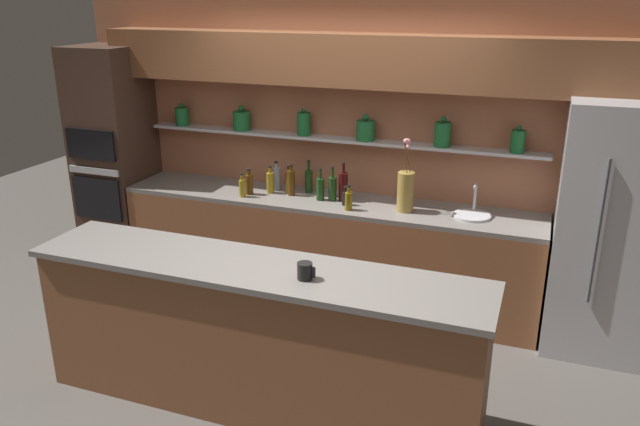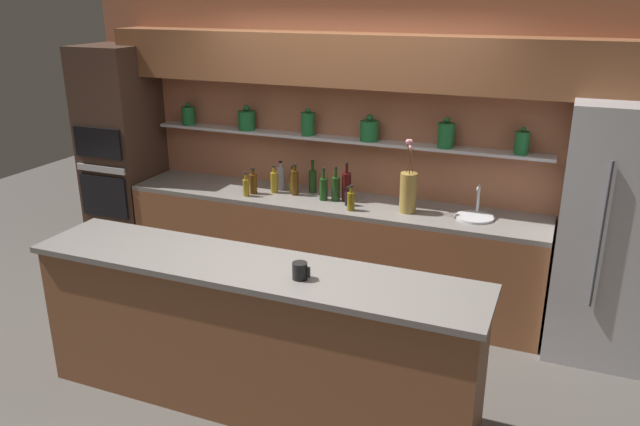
% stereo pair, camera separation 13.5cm
% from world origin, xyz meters
% --- Properties ---
extents(ground_plane, '(12.00, 12.00, 0.00)m').
position_xyz_m(ground_plane, '(0.00, 0.00, 0.00)').
color(ground_plane, '#4C4742').
extents(back_wall_unit, '(5.20, 0.44, 2.60)m').
position_xyz_m(back_wall_unit, '(-0.00, 1.53, 1.55)').
color(back_wall_unit, '#A86647').
rests_on(back_wall_unit, ground_plane).
extents(back_counter_unit, '(3.67, 0.62, 0.92)m').
position_xyz_m(back_counter_unit, '(-0.12, 1.24, 0.46)').
color(back_counter_unit, brown).
rests_on(back_counter_unit, ground_plane).
extents(island_counter, '(2.96, 0.61, 1.02)m').
position_xyz_m(island_counter, '(0.00, -0.41, 0.51)').
color(island_counter, brown).
rests_on(island_counter, ground_plane).
extents(refrigerator, '(0.87, 0.73, 1.91)m').
position_xyz_m(refrigerator, '(2.17, 1.20, 0.96)').
color(refrigerator, '#B7B7BC').
rests_on(refrigerator, ground_plane).
extents(oven_tower, '(0.62, 0.64, 2.15)m').
position_xyz_m(oven_tower, '(-2.29, 1.24, 1.07)').
color(oven_tower, '#3D281E').
rests_on(oven_tower, ground_plane).
extents(flower_vase, '(0.14, 0.18, 0.62)m').
position_xyz_m(flower_vase, '(0.58, 1.19, 1.10)').
color(flower_vase, olive).
rests_on(flower_vase, back_counter_unit).
extents(sink_fixture, '(0.30, 0.30, 0.25)m').
position_xyz_m(sink_fixture, '(1.12, 1.25, 0.94)').
color(sink_fixture, '#B7B7BC').
rests_on(sink_fixture, back_counter_unit).
extents(bottle_wine_0, '(0.07, 0.07, 0.30)m').
position_xyz_m(bottle_wine_0, '(-0.06, 1.25, 1.03)').
color(bottle_wine_0, '#193814').
rests_on(bottle_wine_0, back_counter_unit).
extents(bottle_wine_1, '(0.07, 0.07, 0.28)m').
position_xyz_m(bottle_wine_1, '(-0.17, 1.22, 1.02)').
color(bottle_wine_1, '#193814').
rests_on(bottle_wine_1, back_counter_unit).
extents(bottle_spirit_2, '(0.07, 0.07, 0.23)m').
position_xyz_m(bottle_spirit_2, '(-0.81, 1.16, 1.02)').
color(bottle_spirit_2, '#4C2D0C').
rests_on(bottle_spirit_2, back_counter_unit).
extents(bottle_oil_3, '(0.06, 0.06, 0.24)m').
position_xyz_m(bottle_oil_3, '(-0.50, 1.33, 1.02)').
color(bottle_oil_3, '#47380A').
rests_on(bottle_oil_3, back_counter_unit).
extents(bottle_sauce_4, '(0.06, 0.06, 0.16)m').
position_xyz_m(bottle_sauce_4, '(0.08, 1.17, 0.98)').
color(bottle_sauce_4, black).
rests_on(bottle_sauce_4, back_counter_unit).
extents(bottle_wine_5, '(0.07, 0.07, 0.29)m').
position_xyz_m(bottle_wine_5, '(-0.34, 1.39, 1.03)').
color(bottle_wine_5, '#193814').
rests_on(bottle_wine_5, back_counter_unit).
extents(bottle_oil_6, '(0.06, 0.06, 0.21)m').
position_xyz_m(bottle_oil_6, '(0.14, 1.06, 1.00)').
color(bottle_oil_6, brown).
rests_on(bottle_oil_6, back_counter_unit).
extents(bottle_spirit_7, '(0.07, 0.07, 0.28)m').
position_xyz_m(bottle_spirit_7, '(-0.45, 1.26, 1.04)').
color(bottle_spirit_7, '#4C2D0C').
rests_on(bottle_spirit_7, back_counter_unit).
extents(bottle_oil_8, '(0.06, 0.06, 0.21)m').
position_xyz_m(bottle_oil_8, '(-0.84, 1.07, 1.00)').
color(bottle_oil_8, olive).
rests_on(bottle_oil_8, back_counter_unit).
extents(bottle_spirit_9, '(0.07, 0.07, 0.26)m').
position_xyz_m(bottle_spirit_9, '(-0.64, 1.36, 1.03)').
color(bottle_spirit_9, gray).
rests_on(bottle_spirit_9, back_counter_unit).
extents(bottle_wine_10, '(0.08, 0.08, 0.34)m').
position_xyz_m(bottle_wine_10, '(0.02, 1.27, 1.05)').
color(bottle_wine_10, '#380C0C').
rests_on(bottle_wine_10, back_counter_unit).
extents(bottle_oil_11, '(0.07, 0.07, 0.25)m').
position_xyz_m(bottle_oil_11, '(-0.65, 1.25, 1.02)').
color(bottle_oil_11, olive).
rests_on(bottle_oil_11, back_counter_unit).
extents(coffee_mug, '(0.11, 0.09, 0.10)m').
position_xyz_m(coffee_mug, '(0.37, -0.48, 1.07)').
color(coffee_mug, black).
rests_on(coffee_mug, island_counter).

